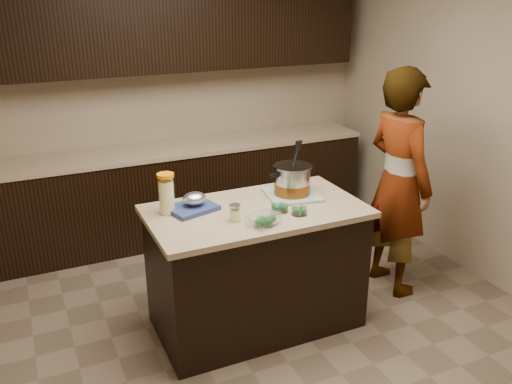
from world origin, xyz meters
TOP-DOWN VIEW (x-y plane):
  - ground_plane at (0.00, 0.00)m, footprint 4.00×4.00m
  - room_shell at (0.00, 0.00)m, footprint 4.04×4.04m
  - back_cabinets at (0.00, 1.74)m, footprint 3.60×0.63m
  - island at (0.00, 0.00)m, footprint 1.46×0.81m
  - dish_towel at (0.33, 0.11)m, footprint 0.41×0.41m
  - stock_pot at (0.33, 0.11)m, footprint 0.38×0.30m
  - lemonade_pitcher at (-0.56, 0.17)m, footprint 0.12×0.12m
  - mason_jar at (-0.20, -0.12)m, footprint 0.09×0.09m
  - broccoli_tub_left at (0.12, -0.11)m, footprint 0.15×0.15m
  - broccoli_tub_right at (0.22, -0.21)m, footprint 0.12×0.12m
  - broccoli_tub_rect at (-0.07, -0.26)m, footprint 0.24×0.21m
  - blue_tray at (-0.39, 0.15)m, footprint 0.36×0.32m
  - person at (1.22, 0.04)m, footprint 0.45×0.66m

SIDE VIEW (x-z plane):
  - ground_plane at x=0.00m, z-range 0.00..0.00m
  - island at x=0.00m, z-range 0.00..0.90m
  - person at x=1.22m, z-range 0.00..1.78m
  - dish_towel at x=0.33m, z-range 0.90..0.92m
  - broccoli_tub_right at x=0.22m, z-range 0.90..0.95m
  - broccoli_tub_left at x=0.12m, z-range 0.90..0.95m
  - broccoli_tub_rect at x=-0.07m, z-range 0.90..0.97m
  - blue_tray at x=-0.39m, z-range 0.88..1.00m
  - back_cabinets at x=0.00m, z-range -0.22..2.10m
  - mason_jar at x=-0.20m, z-range 0.89..1.01m
  - stock_pot at x=0.33m, z-range 0.82..1.20m
  - lemonade_pitcher at x=-0.56m, z-range 0.89..1.16m
  - room_shell at x=0.00m, z-range 0.35..3.07m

